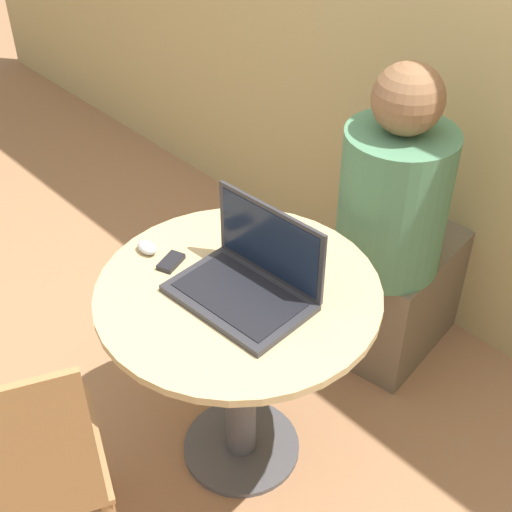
# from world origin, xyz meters

# --- Properties ---
(ground_plane) EXTENTS (12.00, 12.00, 0.00)m
(ground_plane) POSITION_xyz_m (0.00, 0.00, 0.00)
(ground_plane) COLOR #9E704C
(round_table) EXTENTS (0.80, 0.80, 0.71)m
(round_table) POSITION_xyz_m (0.00, 0.00, 0.53)
(round_table) COLOR #4C4C51
(round_table) RESTS_ON ground_plane
(laptop) EXTENTS (0.39, 0.27, 0.25)m
(laptop) POSITION_xyz_m (0.03, 0.01, 0.76)
(laptop) COLOR #2D2D33
(laptop) RESTS_ON round_table
(cell_phone) EXTENTS (0.07, 0.10, 0.02)m
(cell_phone) POSITION_xyz_m (-0.22, -0.07, 0.72)
(cell_phone) COLOR black
(cell_phone) RESTS_ON round_table
(computer_mouse) EXTENTS (0.07, 0.05, 0.03)m
(computer_mouse) POSITION_xyz_m (-0.31, -0.09, 0.73)
(computer_mouse) COLOR #B2B2B7
(computer_mouse) RESTS_ON round_table
(chair_empty) EXTENTS (0.52, 0.52, 0.92)m
(chair_empty) POSITION_xyz_m (-0.03, -0.69, 0.48)
(chair_empty) COLOR #9E7042
(chair_empty) RESTS_ON ground_plane
(person_seated) EXTENTS (0.41, 0.58, 1.19)m
(person_seated) POSITION_xyz_m (0.01, 0.73, 0.49)
(person_seated) COLOR brown
(person_seated) RESTS_ON ground_plane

